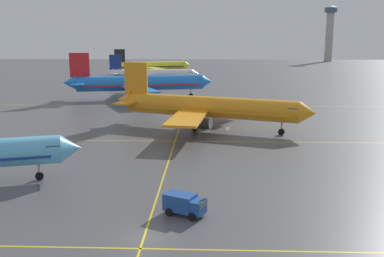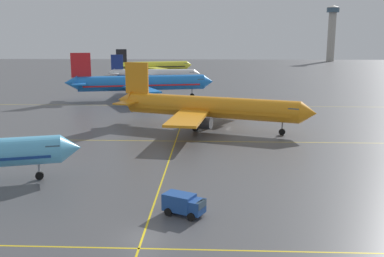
# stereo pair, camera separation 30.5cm
# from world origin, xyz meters

# --- Properties ---
(ground_plane) EXTENTS (600.00, 600.00, 0.00)m
(ground_plane) POSITION_xyz_m (0.00, 0.00, 0.00)
(ground_plane) COLOR #4C4C4F
(airliner_second_row) EXTENTS (38.58, 33.02, 12.33)m
(airliner_second_row) POSITION_xyz_m (5.38, 46.79, 4.21)
(airliner_second_row) COLOR orange
(airliner_second_row) RESTS_ON ground
(airliner_third_row) EXTENTS (41.32, 35.15, 12.97)m
(airliner_third_row) POSITION_xyz_m (-13.99, 87.09, 4.43)
(airliner_third_row) COLOR blue
(airliner_third_row) RESTS_ON ground
(airliner_far_left_stand) EXTENTS (34.52, 29.81, 10.75)m
(airliner_far_left_stand) POSITION_xyz_m (-15.38, 126.14, 3.67)
(airliner_far_left_stand) COLOR white
(airliner_far_left_stand) RESTS_ON ground
(airliner_far_right_stand) EXTENTS (36.26, 31.03, 11.59)m
(airliner_far_right_stand) POSITION_xyz_m (-20.97, 167.37, 3.96)
(airliner_far_right_stand) COLOR yellow
(airliner_far_right_stand) RESTS_ON ground
(taxiway_markings) EXTENTS (155.87, 127.50, 0.01)m
(taxiway_markings) POSITION_xyz_m (0.00, 36.64, 0.00)
(taxiway_markings) COLOR yellow
(taxiway_markings) RESTS_ON ground
(service_truck_red_van) EXTENTS (4.50, 3.51, 2.10)m
(service_truck_red_van) POSITION_xyz_m (3.36, 5.28, 1.18)
(service_truck_red_van) COLOR #1E4793
(service_truck_red_van) RESTS_ON ground
(control_tower) EXTENTS (8.82, 8.82, 38.02)m
(control_tower) POSITION_xyz_m (88.43, 278.55, 22.05)
(control_tower) COLOR #ADA89E
(control_tower) RESTS_ON ground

